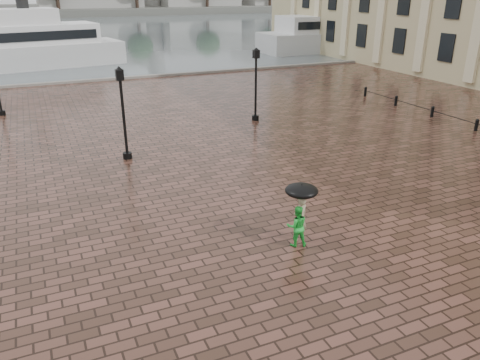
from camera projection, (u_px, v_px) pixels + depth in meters
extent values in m
plane|color=#331F17|center=(345.00, 220.00, 17.21)|extent=(300.00, 300.00, 0.00)
plane|color=#475256|center=(77.00, 29.00, 95.00)|extent=(240.00, 240.00, 0.00)
cube|color=slate|center=(145.00, 77.00, 44.26)|extent=(80.00, 0.60, 0.30)
cube|color=#4C4C47|center=(54.00, 10.00, 152.11)|extent=(300.00, 60.00, 2.00)
cylinder|color=#2D2119|center=(58.00, 2.00, 132.36)|extent=(1.00, 1.00, 8.00)
cylinder|color=#2D2119|center=(137.00, 1.00, 140.73)|extent=(1.00, 1.00, 8.00)
cylinder|color=#2D2119|center=(207.00, 0.00, 149.10)|extent=(1.00, 1.00, 8.00)
cylinder|color=black|center=(476.00, 126.00, 27.80)|extent=(0.20, 0.20, 0.60)
sphere|color=black|center=(477.00, 121.00, 27.67)|extent=(0.22, 0.22, 0.22)
cylinder|color=black|center=(432.00, 112.00, 30.76)|extent=(0.20, 0.20, 0.60)
sphere|color=black|center=(433.00, 108.00, 30.63)|extent=(0.22, 0.22, 0.22)
cylinder|color=black|center=(396.00, 101.00, 33.72)|extent=(0.20, 0.20, 0.60)
sphere|color=black|center=(396.00, 97.00, 33.59)|extent=(0.22, 0.22, 0.22)
cylinder|color=black|center=(365.00, 92.00, 36.68)|extent=(0.20, 0.20, 0.60)
sphere|color=black|center=(366.00, 88.00, 36.55)|extent=(0.22, 0.22, 0.22)
cylinder|color=black|center=(127.00, 155.00, 23.37)|extent=(0.44, 0.44, 0.30)
cylinder|color=black|center=(124.00, 120.00, 22.67)|extent=(0.14, 0.14, 4.00)
cube|color=black|center=(120.00, 75.00, 21.84)|extent=(0.35, 0.35, 0.50)
sphere|color=beige|center=(120.00, 75.00, 21.84)|extent=(0.28, 0.28, 0.28)
cylinder|color=black|center=(255.00, 118.00, 30.10)|extent=(0.44, 0.44, 0.30)
cylinder|color=black|center=(256.00, 89.00, 29.40)|extent=(0.14, 0.14, 4.00)
cube|color=black|center=(256.00, 54.00, 28.57)|extent=(0.35, 0.35, 0.50)
sphere|color=beige|center=(256.00, 54.00, 28.57)|extent=(0.28, 0.28, 0.28)
cylinder|color=black|center=(2.00, 113.00, 31.29)|extent=(0.44, 0.44, 0.30)
imported|color=tan|center=(300.00, 218.00, 15.63)|extent=(0.67, 0.53, 1.60)
imported|color=green|center=(297.00, 226.00, 15.30)|extent=(0.82, 0.71, 1.42)
cube|color=silver|center=(0.00, 58.00, 47.85)|extent=(25.32, 10.20, 2.37)
cube|color=black|center=(0.00, 38.00, 45.02)|extent=(18.46, 3.42, 0.89)
cube|color=silver|center=(350.00, 40.00, 63.70)|extent=(25.73, 6.43, 2.46)
cube|color=silver|center=(352.00, 23.00, 62.84)|extent=(20.59, 5.56, 2.05)
cube|color=silver|center=(353.00, 8.00, 62.13)|extent=(12.37, 4.85, 1.64)
cube|color=black|center=(364.00, 24.00, 60.52)|extent=(19.51, 0.31, 0.92)
cube|color=black|center=(340.00, 21.00, 65.15)|extent=(19.51, 0.31, 0.92)
cylinder|color=black|center=(301.00, 203.00, 15.41)|extent=(0.02, 0.02, 0.95)
ellipsoid|color=black|center=(302.00, 191.00, 15.24)|extent=(1.10, 1.10, 0.39)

